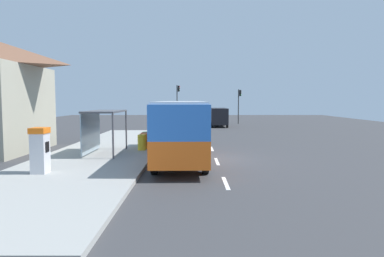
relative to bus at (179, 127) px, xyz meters
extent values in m
cube|color=#38383A|center=(1.71, 14.48, -1.86)|extent=(56.00, 92.00, 0.04)
cube|color=#999993|center=(-4.69, 2.48, -1.75)|extent=(6.20, 30.00, 0.18)
cube|color=silver|center=(1.96, -5.52, -1.84)|extent=(0.16, 2.20, 0.01)
cube|color=silver|center=(1.96, -0.52, -1.84)|extent=(0.16, 2.20, 0.01)
cube|color=silver|center=(1.96, 4.48, -1.84)|extent=(0.16, 2.20, 0.01)
cube|color=silver|center=(1.96, 9.48, -1.84)|extent=(0.16, 2.20, 0.01)
cube|color=silver|center=(1.96, 14.48, -1.84)|extent=(0.16, 2.20, 0.01)
cube|color=silver|center=(1.96, 19.48, -1.84)|extent=(0.16, 2.20, 0.01)
cube|color=silver|center=(1.96, 24.48, -1.84)|extent=(0.16, 2.20, 0.01)
cube|color=silver|center=(1.96, 29.48, -1.84)|extent=(0.16, 2.20, 0.01)
cube|color=orange|center=(0.01, -0.02, -0.77)|extent=(2.73, 11.05, 1.15)
cube|color=blue|center=(0.01, -0.02, 0.53)|extent=(2.73, 11.05, 1.45)
cube|color=silver|center=(0.01, -0.02, 1.31)|extent=(2.60, 10.83, 0.12)
cube|color=black|center=(-0.10, 5.43, 0.46)|extent=(2.30, 0.17, 1.22)
cube|color=black|center=(-1.19, -0.55, 0.46)|extent=(0.26, 8.58, 1.10)
cylinder|color=black|center=(-1.20, 3.86, -1.34)|extent=(0.30, 1.01, 1.00)
cylinder|color=black|center=(1.06, 3.90, -1.34)|extent=(0.30, 1.01, 1.00)
cylinder|color=black|center=(-1.04, -3.74, -1.34)|extent=(0.30, 1.01, 1.00)
cylinder|color=black|center=(1.22, -3.70, -1.34)|extent=(0.30, 1.01, 1.00)
cube|color=black|center=(3.91, 25.02, -0.52)|extent=(2.04, 5.22, 1.96)
cube|color=black|center=(3.91, 25.02, -0.19)|extent=(2.06, 3.14, 0.44)
cylinder|color=black|center=(4.83, 23.03, -1.50)|extent=(0.23, 0.68, 0.68)
cylinder|color=black|center=(3.03, 23.01, -1.50)|extent=(0.23, 0.68, 0.68)
cylinder|color=black|center=(4.80, 27.03, -1.50)|extent=(0.23, 0.68, 0.68)
cylinder|color=black|center=(3.00, 27.01, -1.50)|extent=(0.23, 0.68, 0.68)
cube|color=#B7B7BC|center=(4.01, 40.31, -1.22)|extent=(1.85, 4.42, 0.60)
cube|color=black|center=(4.01, 40.51, -0.62)|extent=(1.61, 2.40, 0.60)
cylinder|color=black|center=(4.81, 38.80, -1.52)|extent=(0.21, 0.64, 0.64)
cylinder|color=black|center=(3.17, 38.82, -1.52)|extent=(0.21, 0.64, 0.64)
cylinder|color=black|center=(4.85, 41.80, -1.52)|extent=(0.21, 0.64, 0.64)
cylinder|color=black|center=(3.21, 41.82, -1.52)|extent=(0.21, 0.64, 0.64)
cube|color=silver|center=(-5.81, -4.40, -0.81)|extent=(0.60, 0.70, 1.70)
cube|color=orange|center=(-5.81, -4.40, 0.16)|extent=(0.66, 0.76, 0.24)
cube|color=black|center=(-5.50, -4.40, -0.54)|extent=(0.03, 0.36, 0.44)
cylinder|color=yellow|center=(-2.49, 2.65, -1.19)|extent=(0.52, 0.52, 0.95)
cylinder|color=orange|center=(-2.49, 3.35, -1.19)|extent=(0.52, 0.52, 0.95)
cylinder|color=red|center=(-2.49, 4.05, -1.19)|extent=(0.52, 0.52, 0.95)
cylinder|color=green|center=(-2.49, 4.75, -1.19)|extent=(0.52, 0.52, 0.95)
cylinder|color=#2D2D2D|center=(7.11, 30.53, 0.55)|extent=(0.14, 0.14, 4.78)
cube|color=black|center=(7.33, 30.53, 2.44)|extent=(0.24, 0.28, 0.84)
sphere|color=#360606|center=(7.45, 30.53, 2.72)|extent=(0.16, 0.16, 0.16)
sphere|color=#3C2C03|center=(7.45, 30.53, 2.44)|extent=(0.16, 0.16, 0.16)
sphere|color=green|center=(7.45, 30.53, 2.16)|extent=(0.16, 0.16, 0.16)
cylinder|color=#2D2D2D|center=(-1.49, 31.33, 0.86)|extent=(0.14, 0.14, 5.41)
cube|color=black|center=(-1.27, 31.33, 3.07)|extent=(0.24, 0.28, 0.84)
sphere|color=red|center=(-1.15, 31.33, 3.35)|extent=(0.16, 0.16, 0.16)
sphere|color=#3C2C03|center=(-1.15, 31.33, 3.07)|extent=(0.16, 0.16, 0.16)
sphere|color=black|center=(-1.15, 31.33, 2.79)|extent=(0.16, 0.16, 0.16)
cube|color=#4C4C51|center=(-4.39, 1.23, 0.79)|extent=(1.80, 4.00, 0.10)
cube|color=#8CA5B2|center=(-5.24, 1.23, -0.41)|extent=(0.06, 3.80, 2.30)
cylinder|color=#4C4C51|center=(-3.54, -0.67, -0.44)|extent=(0.10, 0.10, 2.44)
cylinder|color=#4C4C51|center=(-3.54, 3.13, -0.44)|extent=(0.10, 0.10, 2.44)
camera|label=1|loc=(0.63, -19.42, 1.43)|focal=33.48mm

